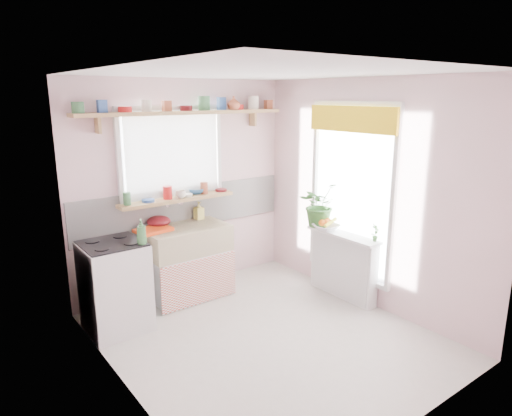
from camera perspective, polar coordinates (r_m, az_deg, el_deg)
room at (r=5.22m, az=1.22°, el=3.55°), size 3.20×3.20×3.20m
sink_unit at (r=5.39m, az=-8.56°, el=-6.62°), size 0.95×0.65×1.11m
cooker at (r=4.82m, az=-17.21°, el=-9.30°), size 0.58×0.58×0.93m
radiator_ledge at (r=5.44m, az=10.85°, el=-6.91°), size 0.22×0.95×0.78m
windowsill at (r=5.35m, az=-9.79°, el=1.08°), size 1.40×0.22×0.04m
pine_shelf at (r=5.29m, az=-8.72°, el=11.70°), size 2.52×0.24×0.04m
shelf_crockery at (r=5.28m, az=-8.75°, el=12.52°), size 2.47×0.11×0.12m
sill_crockery at (r=5.31m, az=-10.30°, el=1.79°), size 1.35×0.11×0.12m
dish_tray at (r=5.15m, az=-12.72°, el=-2.68°), size 0.40×0.33×0.04m
colander at (r=5.32m, az=-12.07°, el=-1.63°), size 0.35×0.35×0.12m
jade_plant at (r=5.50m, az=7.88°, el=0.47°), size 0.59×0.55×0.54m
fruit_bowl at (r=5.39m, az=8.76°, el=-2.40°), size 0.30×0.30×0.07m
herb_pot at (r=5.08m, az=14.67°, el=-3.00°), size 0.12×0.09×0.20m
soap_bottle_sink at (r=5.54m, az=-7.16°, el=-0.31°), size 0.10×0.10×0.21m
sill_cup at (r=5.29m, az=-9.38°, el=1.68°), size 0.14×0.14×0.09m
sill_bowl at (r=5.52m, az=-7.48°, el=2.13°), size 0.28×0.28×0.07m
shelf_vase at (r=5.55m, az=-2.81°, el=12.98°), size 0.17×0.17×0.16m
cooker_bottle at (r=4.51m, az=-14.14°, el=-2.90°), size 0.12×0.12×0.25m
fruit at (r=5.38m, az=8.78°, el=-1.76°), size 0.20×0.14×0.10m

